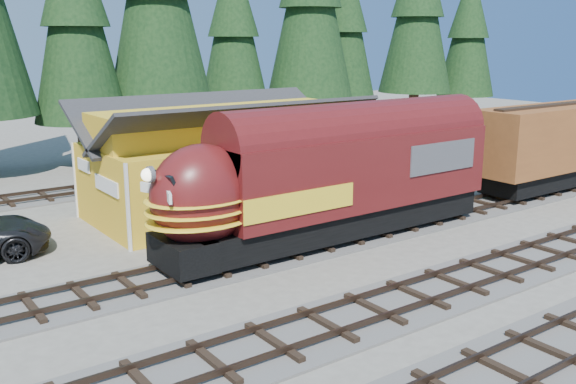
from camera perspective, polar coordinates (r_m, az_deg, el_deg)
ground at (r=22.17m, az=8.64°, el=-7.38°), size 120.00×120.00×0.00m
track_siding at (r=31.90m, az=16.49°, el=-1.22°), size 68.00×3.20×0.33m
depot at (r=29.53m, az=-5.57°, el=3.89°), size 12.80×7.00×5.30m
locomotive at (r=24.68m, az=3.25°, el=0.79°), size 15.16×3.01×4.12m
boxcar at (r=37.47m, az=23.69°, el=4.16°), size 13.27×2.84×4.17m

